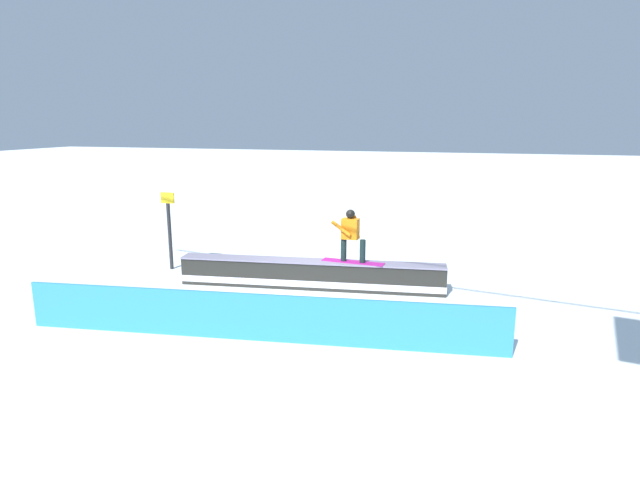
{
  "coord_description": "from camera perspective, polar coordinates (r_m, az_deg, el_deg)",
  "views": [
    {
      "loc": [
        -3.81,
        12.03,
        4.08
      ],
      "look_at": [
        -0.52,
        0.93,
        1.46
      ],
      "focal_mm": 29.68,
      "sensor_mm": 36.0,
      "label": 1
    }
  ],
  "objects": [
    {
      "name": "safety_fence",
      "position": [
        10.13,
        -6.83,
        -8.28
      ],
      "size": [
        9.22,
        1.23,
        0.93
      ],
      "primitive_type": "cube",
      "rotation": [
        0.0,
        0.0,
        0.13
      ],
      "color": "#2F88E2",
      "rests_on": "ground_plane"
    },
    {
      "name": "snowboarder",
      "position": [
        12.77,
        3.36,
        0.61
      ],
      "size": [
        1.57,
        0.42,
        1.3
      ],
      "color": "#B51B8B",
      "rests_on": "grind_box"
    },
    {
      "name": "trail_marker",
      "position": [
        15.25,
        -15.92,
        1.18
      ],
      "size": [
        0.4,
        0.1,
        2.17
      ],
      "color": "#262628",
      "rests_on": "ground_plane"
    },
    {
      "name": "ground_plane",
      "position": [
        13.26,
        -1.02,
        -5.19
      ],
      "size": [
        120.0,
        120.0,
        0.0
      ],
      "primitive_type": "plane",
      "color": "white"
    },
    {
      "name": "grind_box",
      "position": [
        13.16,
        -1.02,
        -3.85
      ],
      "size": [
        6.6,
        1.35,
        0.71
      ],
      "color": "#272622",
      "rests_on": "ground_plane"
    }
  ]
}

